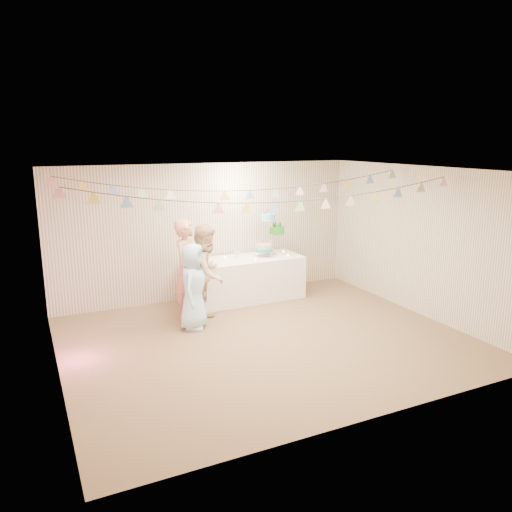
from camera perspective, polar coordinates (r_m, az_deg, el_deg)
name	(u,v)px	position (r m, az deg, el deg)	size (l,w,h in m)	color
floor	(267,340)	(7.84, 1.22, -9.57)	(6.00, 6.00, 0.00)	brown
ceiling	(267,170)	(7.24, 1.32, 9.76)	(6.00, 6.00, 0.00)	silver
back_wall	(209,231)	(9.68, -5.42, 2.82)	(6.00, 6.00, 0.00)	silver
front_wall	(374,309)	(5.41, 13.34, -5.87)	(6.00, 6.00, 0.00)	silver
left_wall	(51,283)	(6.69, -22.38, -2.86)	(5.00, 5.00, 0.00)	silver
right_wall	(420,241)	(9.16, 18.28, 1.61)	(5.00, 5.00, 0.00)	silver
table	(246,279)	(9.64, -1.17, -2.60)	(2.18, 0.87, 0.82)	white
cake_stand	(270,237)	(9.74, 1.64, 2.18)	(0.76, 0.45, 0.85)	silver
cake_bottom	(265,255)	(9.69, 1.00, 0.09)	(0.31, 0.31, 0.15)	teal
cake_middle	(276,239)	(9.91, 2.32, 1.97)	(0.27, 0.27, 0.22)	#21891D
cake_top_tier	(268,227)	(9.65, 1.41, 3.30)	(0.25, 0.25, 0.19)	#4FC5FB
platter	(216,265)	(9.27, -4.62, -1.05)	(0.34, 0.34, 0.02)	white
posy	(237,258)	(9.52, -2.18, -0.26)	(0.12, 0.12, 0.14)	white
person_adult_a	(188,269)	(8.59, -7.83, -1.53)	(0.63, 0.42, 1.74)	tan
person_adult_b	(207,274)	(8.41, -5.63, -2.01)	(0.81, 0.63, 1.68)	tan
person_child	(193,286)	(8.15, -7.18, -3.46)	(0.70, 0.45, 1.42)	#B4E7FF
bunting_back	(237,182)	(8.26, -2.17, 8.43)	(5.60, 1.10, 0.40)	pink
bunting_front	(274,191)	(7.09, 2.04, 7.40)	(5.60, 0.90, 0.36)	#72A5E5
tealight_0	(209,263)	(9.11, -5.38, -0.85)	(0.04, 0.04, 0.03)	#FFD88C
tealight_1	(225,257)	(9.56, -3.54, -0.13)	(0.04, 0.04, 0.03)	#FFD88C
tealight_2	(255,259)	(9.38, -0.07, -0.37)	(0.04, 0.04, 0.03)	#FFD88C
tealight_3	(257,253)	(9.87, 0.14, 0.32)	(0.04, 0.04, 0.03)	#FFD88C
tealight_4	(288,255)	(9.74, 3.66, 0.11)	(0.04, 0.04, 0.03)	#FFD88C
tealight_5	(283,251)	(10.06, 3.14, 0.54)	(0.04, 0.04, 0.03)	#FFD88C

